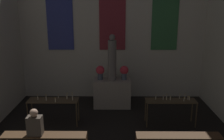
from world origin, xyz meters
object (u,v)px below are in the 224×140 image
at_px(statue, 112,59).
at_px(flower_vase_left, 100,71).
at_px(altar, 112,93).
at_px(pew_back_left, 44,139).
at_px(pew_back_right, 178,139).
at_px(candle_rack_right, 171,103).
at_px(person_seated, 35,124).
at_px(flower_vase_right, 124,72).
at_px(candle_rack_left, 53,103).

distance_m(statue, flower_vase_left, 0.62).
xyz_separation_m(altar, statue, (0.00, 0.00, 1.24)).
xyz_separation_m(statue, pew_back_left, (-1.66, -2.88, -1.42)).
height_order(pew_back_left, pew_back_right, same).
height_order(statue, candle_rack_right, statue).
bearing_deg(statue, candle_rack_right, -38.74).
distance_m(flower_vase_left, pew_back_right, 3.68).
distance_m(altar, pew_back_left, 3.33).
xyz_separation_m(flower_vase_left, person_seated, (-1.45, -2.88, -0.55)).
xyz_separation_m(flower_vase_right, person_seated, (-2.29, -2.88, -0.55)).
xyz_separation_m(flower_vase_right, candle_rack_right, (1.35, -1.42, -0.60)).
bearing_deg(pew_back_left, candle_rack_right, 22.93).
bearing_deg(altar, pew_back_left, -120.06).
xyz_separation_m(statue, flower_vase_left, (-0.42, 0.00, -0.45)).
relative_size(statue, candle_rack_left, 1.06).
distance_m(flower_vase_left, candle_rack_right, 2.68).
height_order(altar, candle_rack_right, altar).
bearing_deg(pew_back_right, statue, 120.06).
bearing_deg(pew_back_left, person_seated, 180.00).
bearing_deg(flower_vase_left, candle_rack_left, -133.37).
relative_size(pew_back_right, person_seated, 3.08).
bearing_deg(candle_rack_right, person_seated, -158.27).
xyz_separation_m(pew_back_left, person_seated, (-0.21, 0.00, 0.41)).
distance_m(altar, candle_rack_left, 2.27).
xyz_separation_m(candle_rack_left, candle_rack_right, (3.54, 0.00, -0.00)).
height_order(candle_rack_right, pew_back_left, candle_rack_right).
bearing_deg(flower_vase_right, pew_back_left, -125.93).
bearing_deg(pew_back_left, statue, 59.94).
distance_m(altar, pew_back_right, 3.33).
bearing_deg(pew_back_right, flower_vase_right, 113.39).
xyz_separation_m(altar, flower_vase_left, (-0.42, 0.00, 0.79)).
relative_size(statue, person_seated, 2.35).
xyz_separation_m(altar, candle_rack_right, (1.77, -1.42, 0.19)).
bearing_deg(candle_rack_right, flower_vase_left, 147.04).
distance_m(statue, candle_rack_right, 2.50).
bearing_deg(flower_vase_left, person_seated, -116.83).
relative_size(flower_vase_right, pew_back_right, 0.24).
bearing_deg(candle_rack_left, person_seated, -94.37).
xyz_separation_m(altar, pew_back_left, (-1.66, -2.88, -0.17)).
distance_m(flower_vase_right, pew_back_right, 3.28).
relative_size(flower_vase_left, pew_back_right, 0.24).
distance_m(flower_vase_left, pew_back_left, 3.28).
relative_size(pew_back_left, pew_back_right, 1.00).
bearing_deg(pew_back_left, flower_vase_right, 54.07).
height_order(candle_rack_left, candle_rack_right, candle_rack_left).
bearing_deg(altar, statue, 0.00).
xyz_separation_m(flower_vase_left, flower_vase_right, (0.84, 0.00, 0.00)).
bearing_deg(pew_back_left, altar, 59.94).
xyz_separation_m(candle_rack_right, pew_back_right, (-0.11, -1.45, -0.36)).
bearing_deg(person_seated, candle_rack_right, 21.73).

